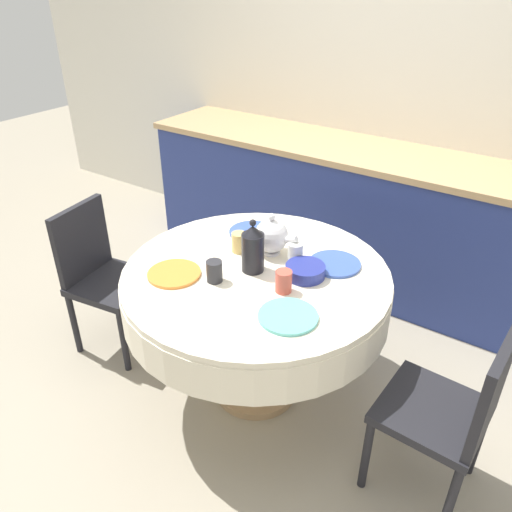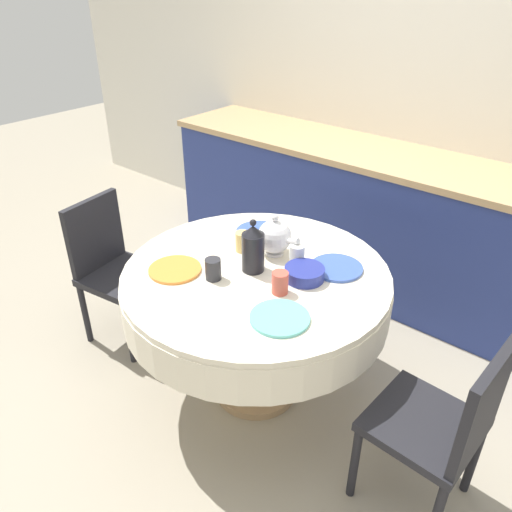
% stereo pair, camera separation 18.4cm
% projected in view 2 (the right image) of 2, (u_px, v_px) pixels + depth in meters
% --- Properties ---
extents(ground_plane, '(12.00, 12.00, 0.00)m').
position_uv_depth(ground_plane, '(256.00, 388.00, 2.68)').
color(ground_plane, '#9E937F').
extents(wall_back, '(7.00, 0.05, 2.60)m').
position_uv_depth(wall_back, '(426.00, 88.00, 3.12)').
color(wall_back, silver).
rests_on(wall_back, ground_plane).
extents(kitchen_counter, '(3.24, 0.64, 0.95)m').
position_uv_depth(kitchen_counter, '(384.00, 224.00, 3.32)').
color(kitchen_counter, navy).
rests_on(kitchen_counter, ground_plane).
extents(dining_table, '(1.25, 1.25, 0.75)m').
position_uv_depth(dining_table, '(256.00, 293.00, 2.37)').
color(dining_table, tan).
rests_on(dining_table, ground_plane).
extents(chair_left, '(0.42, 0.42, 0.86)m').
position_uv_depth(chair_left, '(444.00, 423.00, 1.88)').
color(chair_left, black).
rests_on(chair_left, ground_plane).
extents(chair_right, '(0.46, 0.46, 0.86)m').
position_uv_depth(chair_right, '(113.00, 264.00, 2.87)').
color(chair_right, black).
rests_on(chair_right, ground_plane).
extents(plate_near_left, '(0.24, 0.24, 0.01)m').
position_uv_depth(plate_near_left, '(175.00, 269.00, 2.30)').
color(plate_near_left, orange).
rests_on(plate_near_left, dining_table).
extents(cup_near_left, '(0.07, 0.07, 0.10)m').
position_uv_depth(cup_near_left, '(213.00, 269.00, 2.22)').
color(cup_near_left, '#28282D').
rests_on(cup_near_left, dining_table).
extents(plate_near_right, '(0.24, 0.24, 0.01)m').
position_uv_depth(plate_near_right, '(280.00, 318.00, 1.99)').
color(plate_near_right, '#60BCB7').
rests_on(plate_near_right, dining_table).
extents(cup_near_right, '(0.07, 0.07, 0.10)m').
position_uv_depth(cup_near_right, '(280.00, 283.00, 2.13)').
color(cup_near_right, '#CC4C3D').
rests_on(cup_near_right, dining_table).
extents(plate_far_left, '(0.24, 0.24, 0.01)m').
position_uv_depth(plate_far_left, '(259.00, 232.00, 2.62)').
color(plate_far_left, '#3856AD').
rests_on(plate_far_left, dining_table).
extents(cup_far_left, '(0.07, 0.07, 0.10)m').
position_uv_depth(cup_far_left, '(243.00, 242.00, 2.44)').
color(cup_far_left, '#DBB766').
rests_on(cup_far_left, dining_table).
extents(plate_far_right, '(0.24, 0.24, 0.01)m').
position_uv_depth(plate_far_right, '(337.00, 268.00, 2.31)').
color(plate_far_right, '#3856AD').
rests_on(plate_far_right, dining_table).
extents(cup_far_right, '(0.07, 0.07, 0.10)m').
position_uv_depth(cup_far_right, '(297.00, 255.00, 2.33)').
color(cup_far_right, white).
rests_on(cup_far_right, dining_table).
extents(coffee_carafe, '(0.10, 0.10, 0.26)m').
position_uv_depth(coffee_carafe, '(252.00, 249.00, 2.25)').
color(coffee_carafe, black).
rests_on(coffee_carafe, dining_table).
extents(teapot, '(0.23, 0.16, 0.21)m').
position_uv_depth(teapot, '(275.00, 237.00, 2.39)').
color(teapot, white).
rests_on(teapot, dining_table).
extents(fruit_bowl, '(0.18, 0.18, 0.06)m').
position_uv_depth(fruit_bowl, '(304.00, 273.00, 2.23)').
color(fruit_bowl, navy).
rests_on(fruit_bowl, dining_table).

